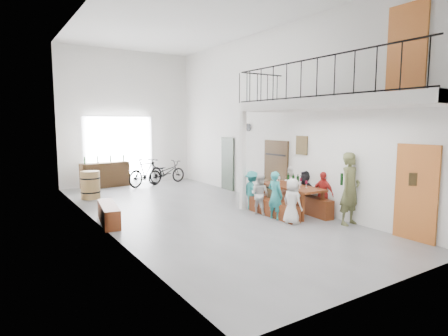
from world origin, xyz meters
TOP-DOWN VIEW (x-y plane):
  - floor at (0.00, 0.00)m, footprint 12.00×12.00m
  - room_walls at (0.00, 0.00)m, footprint 12.00×12.00m
  - gateway_portal at (-0.40, 5.94)m, footprint 2.80×0.08m
  - right_wall_decor at (2.70, -1.87)m, footprint 0.07×8.28m
  - balcony at (1.98, -3.13)m, footprint 1.52×5.62m
  - tasting_table at (2.17, -1.62)m, footprint 0.94×2.03m
  - bench_inner at (1.49, -1.62)m, footprint 0.34×1.87m
  - bench_wall at (2.57, -1.66)m, footprint 0.54×2.27m
  - tableware at (2.21, -1.61)m, footprint 0.62×1.12m
  - side_bench at (-2.50, 0.12)m, footprint 0.64×1.76m
  - oak_barrel at (-2.14, 3.58)m, footprint 0.64×0.64m
  - serving_counter at (-1.08, 5.65)m, footprint 1.91×0.71m
  - counter_bottles at (-1.08, 5.66)m, footprint 1.62×0.22m
  - guest_left_a at (1.41, -2.45)m, footprint 0.43×0.60m
  - guest_left_b at (1.35, -1.87)m, footprint 0.37×0.51m
  - guest_left_c at (1.36, -1.19)m, footprint 0.59×0.66m
  - guest_left_d at (1.49, -0.66)m, footprint 0.52×0.80m
  - guest_right_a at (2.71, -2.26)m, footprint 0.36×0.74m
  - guest_right_b at (2.73, -1.58)m, footprint 0.42×1.11m
  - guest_right_c at (2.82, -0.90)m, footprint 0.45×0.64m
  - host_standing at (2.58, -3.28)m, footprint 0.71×0.50m
  - potted_plant at (2.45, 0.22)m, footprint 0.51×0.47m
  - bicycle_near at (1.36, 5.17)m, footprint 1.91×0.99m
  - bicycle_far at (0.37, 4.96)m, footprint 1.93×1.28m

SIDE VIEW (x-z plane):
  - floor at x=0.00m, z-range 0.00..0.00m
  - bench_inner at x=1.49m, z-range 0.00..0.43m
  - potted_plant at x=2.45m, z-range 0.00..0.47m
  - side_bench at x=-2.50m, z-range 0.00..0.48m
  - bench_wall at x=2.57m, z-range 0.00..0.52m
  - oak_barrel at x=-2.14m, z-range 0.00..0.94m
  - bicycle_near at x=1.36m, z-range 0.00..0.95m
  - serving_counter at x=-1.08m, z-range 0.00..0.99m
  - guest_left_c at x=1.36m, z-range 0.00..1.12m
  - bicycle_far at x=0.37m, z-range 0.00..1.13m
  - guest_left_d at x=1.49m, z-range 0.00..1.15m
  - guest_left_a at x=1.41m, z-range 0.00..1.16m
  - guest_right_b at x=2.73m, z-range 0.00..1.18m
  - guest_right_a at x=2.71m, z-range 0.00..1.22m
  - guest_right_c at x=2.82m, z-range 0.00..1.24m
  - guest_left_b at x=1.35m, z-range 0.00..1.29m
  - tasting_table at x=2.17m, z-range 0.31..1.10m
  - host_standing at x=2.58m, z-range 0.00..1.82m
  - tableware at x=2.21m, z-range 0.75..1.10m
  - counter_bottles at x=-1.08m, z-range 0.99..1.27m
  - gateway_portal at x=-0.40m, z-range 0.00..2.80m
  - right_wall_decor at x=2.70m, z-range -0.80..4.28m
  - balcony at x=1.98m, z-range 0.97..4.96m
  - room_walls at x=0.00m, z-range -2.45..9.55m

